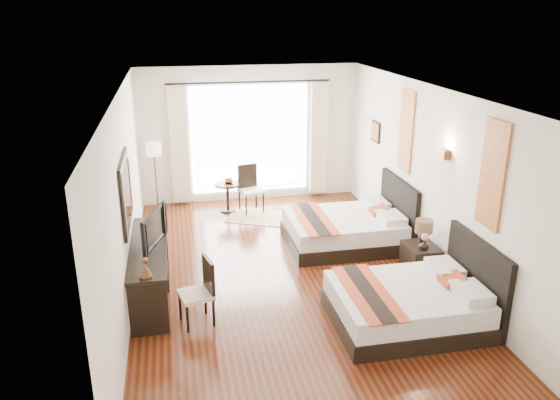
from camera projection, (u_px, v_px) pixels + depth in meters
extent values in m
cube|color=#37120A|center=(287.00, 278.00, 8.27)|extent=(4.50, 7.50, 0.01)
cube|color=white|center=(288.00, 93.00, 7.34)|extent=(4.50, 7.50, 0.02)
cube|color=silver|center=(433.00, 181.00, 8.22)|extent=(0.01, 7.50, 2.80)
cube|color=silver|center=(125.00, 201.00, 7.38)|extent=(0.01, 7.50, 2.80)
cube|color=silver|center=(249.00, 134.00, 11.26)|extent=(4.50, 0.01, 2.80)
cube|color=silver|center=(386.00, 337.00, 4.34)|extent=(4.50, 0.01, 2.80)
cube|color=white|center=(250.00, 139.00, 11.28)|extent=(2.40, 0.02, 2.20)
cube|color=white|center=(250.00, 140.00, 11.23)|extent=(2.30, 0.02, 2.10)
cube|color=beige|center=(179.00, 145.00, 10.93)|extent=(0.35, 0.14, 2.35)
cube|color=beige|center=(319.00, 138.00, 11.46)|extent=(0.35, 0.14, 2.35)
cube|color=maroon|center=(492.00, 175.00, 6.63)|extent=(0.03, 0.50, 1.35)
cube|color=maroon|center=(406.00, 131.00, 9.00)|extent=(0.03, 0.50, 1.35)
cube|color=#482B19|center=(445.00, 154.00, 7.68)|extent=(0.10, 0.14, 0.14)
cube|color=black|center=(126.00, 192.00, 7.27)|extent=(0.04, 1.25, 0.95)
cube|color=white|center=(128.00, 192.00, 7.27)|extent=(0.01, 1.12, 0.82)
cube|color=black|center=(404.00, 315.00, 7.06)|extent=(1.86, 1.45, 0.23)
cube|color=silver|center=(406.00, 298.00, 6.98)|extent=(1.80, 1.41, 0.27)
cube|color=black|center=(476.00, 278.00, 7.10)|extent=(0.08, 1.45, 1.09)
cube|color=maroon|center=(368.00, 292.00, 6.83)|extent=(0.50, 1.51, 0.02)
cube|color=black|center=(343.00, 238.00, 9.42)|extent=(1.90, 1.49, 0.23)
cube|color=silver|center=(343.00, 224.00, 9.34)|extent=(1.84, 1.45, 0.28)
cube|color=black|center=(398.00, 210.00, 9.46)|extent=(0.08, 1.49, 1.12)
cube|color=maroon|center=(313.00, 218.00, 9.19)|extent=(0.51, 1.55, 0.02)
cube|color=black|center=(420.00, 262.00, 8.19)|extent=(0.45, 0.55, 0.53)
cylinder|color=black|center=(423.00, 239.00, 8.14)|extent=(0.11, 0.11, 0.22)
cylinder|color=#442F20|center=(424.00, 226.00, 8.07)|extent=(0.26, 0.26, 0.20)
imported|color=black|center=(424.00, 247.00, 7.96)|extent=(0.18, 0.18, 0.14)
cube|color=black|center=(151.00, 270.00, 7.70)|extent=(0.50, 2.20, 0.76)
imported|color=black|center=(148.00, 228.00, 7.50)|extent=(0.39, 0.87, 0.51)
cube|color=beige|center=(196.00, 295.00, 6.97)|extent=(0.49, 0.49, 0.05)
cube|color=black|center=(209.00, 275.00, 6.96)|extent=(0.13, 0.38, 0.45)
cylinder|color=black|center=(158.00, 211.00, 10.95)|extent=(0.22, 0.22, 0.03)
cylinder|color=#482B19|center=(156.00, 182.00, 10.74)|extent=(0.03, 0.03, 1.21)
cylinder|color=beige|center=(153.00, 149.00, 10.52)|extent=(0.29, 0.29, 0.25)
cylinder|color=black|center=(228.00, 197.00, 10.91)|extent=(0.51, 0.51, 0.59)
imported|color=#412E17|center=(228.00, 182.00, 10.82)|extent=(0.25, 0.25, 0.05)
cube|color=beige|center=(251.00, 191.00, 10.85)|extent=(0.52, 0.52, 0.06)
cube|color=black|center=(247.00, 176.00, 10.92)|extent=(0.40, 0.14, 0.48)
cube|color=tan|center=(261.00, 217.00, 10.66)|extent=(1.49, 1.30, 0.01)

